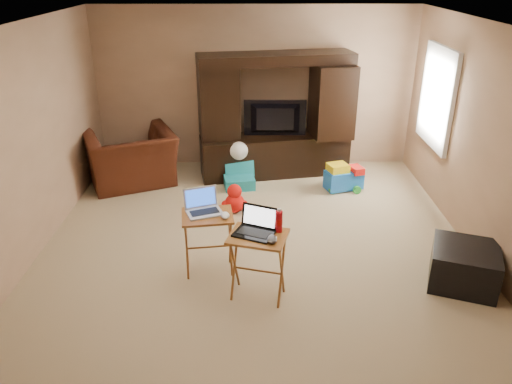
{
  "coord_description": "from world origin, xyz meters",
  "views": [
    {
      "loc": [
        -0.03,
        -5.09,
        3.06
      ],
      "look_at": [
        0.0,
        -0.2,
        0.8
      ],
      "focal_mm": 35.0,
      "sensor_mm": 36.0,
      "label": 1
    }
  ],
  "objects_px": {
    "push_toy": "(344,177)",
    "laptop_right": "(254,223)",
    "child_rocker": "(239,169)",
    "tray_table_right": "(258,267)",
    "mouse_right": "(272,239)",
    "recliner": "(131,158)",
    "water_bottle": "(279,221)",
    "television": "(275,119)",
    "entertainment_center": "(275,116)",
    "tray_table_left": "(209,243)",
    "mouse_left": "(225,215)",
    "laptop_left": "(204,203)",
    "plush_toy": "(235,198)",
    "ottoman": "(464,266)"
  },
  "relations": [
    {
      "from": "entertainment_center",
      "to": "laptop_right",
      "type": "bearing_deg",
      "value": -106.37
    },
    {
      "from": "tray_table_left",
      "to": "mouse_right",
      "type": "relative_size",
      "value": 4.81
    },
    {
      "from": "mouse_left",
      "to": "ottoman",
      "type": "bearing_deg",
      "value": -4.15
    },
    {
      "from": "tray_table_left",
      "to": "mouse_left",
      "type": "distance_m",
      "value": 0.42
    },
    {
      "from": "plush_toy",
      "to": "entertainment_center",
      "type": "bearing_deg",
      "value": 66.71
    },
    {
      "from": "recliner",
      "to": "push_toy",
      "type": "bearing_deg",
      "value": 151.59
    },
    {
      "from": "entertainment_center",
      "to": "television",
      "type": "bearing_deg",
      "value": -100.47
    },
    {
      "from": "entertainment_center",
      "to": "water_bottle",
      "type": "height_order",
      "value": "entertainment_center"
    },
    {
      "from": "push_toy",
      "to": "tray_table_left",
      "type": "distance_m",
      "value": 2.8
    },
    {
      "from": "tray_table_right",
      "to": "tray_table_left",
      "type": "bearing_deg",
      "value": 153.94
    },
    {
      "from": "recliner",
      "to": "push_toy",
      "type": "xyz_separation_m",
      "value": [
        3.15,
        -0.25,
        -0.2
      ]
    },
    {
      "from": "plush_toy",
      "to": "water_bottle",
      "type": "xyz_separation_m",
      "value": [
        0.49,
        -1.79,
        0.6
      ]
    },
    {
      "from": "entertainment_center",
      "to": "ottoman",
      "type": "xyz_separation_m",
      "value": [
        1.84,
        -3.01,
        -0.73
      ]
    },
    {
      "from": "mouse_right",
      "to": "tray_table_left",
      "type": "bearing_deg",
      "value": 138.26
    },
    {
      "from": "tray_table_right",
      "to": "laptop_left",
      "type": "relative_size",
      "value": 1.96
    },
    {
      "from": "laptop_left",
      "to": "water_bottle",
      "type": "xyz_separation_m",
      "value": [
        0.75,
        -0.41,
        0.0
      ]
    },
    {
      "from": "tray_table_right",
      "to": "mouse_right",
      "type": "distance_m",
      "value": 0.42
    },
    {
      "from": "recliner",
      "to": "tray_table_right",
      "type": "height_order",
      "value": "recliner"
    },
    {
      "from": "ottoman",
      "to": "mouse_right",
      "type": "xyz_separation_m",
      "value": [
        -2.0,
        -0.33,
        0.52
      ]
    },
    {
      "from": "ottoman",
      "to": "push_toy",
      "type": "bearing_deg",
      "value": 109.56
    },
    {
      "from": "television",
      "to": "tray_table_right",
      "type": "relative_size",
      "value": 1.36
    },
    {
      "from": "mouse_right",
      "to": "water_bottle",
      "type": "xyz_separation_m",
      "value": [
        0.07,
        0.2,
        0.08
      ]
    },
    {
      "from": "push_toy",
      "to": "laptop_right",
      "type": "distance_m",
      "value": 2.96
    },
    {
      "from": "laptop_left",
      "to": "water_bottle",
      "type": "relative_size",
      "value": 1.66
    },
    {
      "from": "laptop_right",
      "to": "mouse_right",
      "type": "height_order",
      "value": "laptop_right"
    },
    {
      "from": "tray_table_left",
      "to": "child_rocker",
      "type": "bearing_deg",
      "value": 75.55
    },
    {
      "from": "television",
      "to": "push_toy",
      "type": "xyz_separation_m",
      "value": [
        0.99,
        -0.59,
        -0.69
      ]
    },
    {
      "from": "recliner",
      "to": "mouse_left",
      "type": "height_order",
      "value": "recliner"
    },
    {
      "from": "recliner",
      "to": "child_rocker",
      "type": "height_order",
      "value": "recliner"
    },
    {
      "from": "plush_toy",
      "to": "tray_table_left",
      "type": "relative_size",
      "value": 0.59
    },
    {
      "from": "push_toy",
      "to": "plush_toy",
      "type": "bearing_deg",
      "value": -173.21
    },
    {
      "from": "recliner",
      "to": "laptop_right",
      "type": "xyz_separation_m",
      "value": [
        1.83,
        -2.82,
        0.42
      ]
    },
    {
      "from": "tray_table_right",
      "to": "laptop_left",
      "type": "distance_m",
      "value": 0.87
    },
    {
      "from": "push_toy",
      "to": "laptop_left",
      "type": "bearing_deg",
      "value": -149.03
    },
    {
      "from": "child_rocker",
      "to": "ottoman",
      "type": "height_order",
      "value": "child_rocker"
    },
    {
      "from": "child_rocker",
      "to": "water_bottle",
      "type": "xyz_separation_m",
      "value": [
        0.46,
        -2.62,
        0.52
      ]
    },
    {
      "from": "television",
      "to": "water_bottle",
      "type": "height_order",
      "value": "television"
    },
    {
      "from": "push_toy",
      "to": "water_bottle",
      "type": "distance_m",
      "value": 2.8
    },
    {
      "from": "tray_table_right",
      "to": "laptop_right",
      "type": "distance_m",
      "value": 0.47
    },
    {
      "from": "ottoman",
      "to": "tray_table_left",
      "type": "relative_size",
      "value": 0.95
    },
    {
      "from": "child_rocker",
      "to": "plush_toy",
      "type": "bearing_deg",
      "value": -101.61
    },
    {
      "from": "child_rocker",
      "to": "push_toy",
      "type": "bearing_deg",
      "value": -13.01
    },
    {
      "from": "plush_toy",
      "to": "laptop_left",
      "type": "bearing_deg",
      "value": -100.63
    },
    {
      "from": "entertainment_center",
      "to": "plush_toy",
      "type": "bearing_deg",
      "value": -123.75
    },
    {
      "from": "mouse_left",
      "to": "push_toy",
      "type": "bearing_deg",
      "value": 53.71
    },
    {
      "from": "tray_table_left",
      "to": "mouse_left",
      "type": "height_order",
      "value": "mouse_left"
    },
    {
      "from": "recliner",
      "to": "ottoman",
      "type": "relative_size",
      "value": 1.9
    },
    {
      "from": "television",
      "to": "mouse_right",
      "type": "distance_m",
      "value": 3.31
    },
    {
      "from": "laptop_right",
      "to": "water_bottle",
      "type": "relative_size",
      "value": 1.7
    },
    {
      "from": "tray_table_right",
      "to": "ottoman",
      "type": "bearing_deg",
      "value": 21.11
    }
  ]
}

